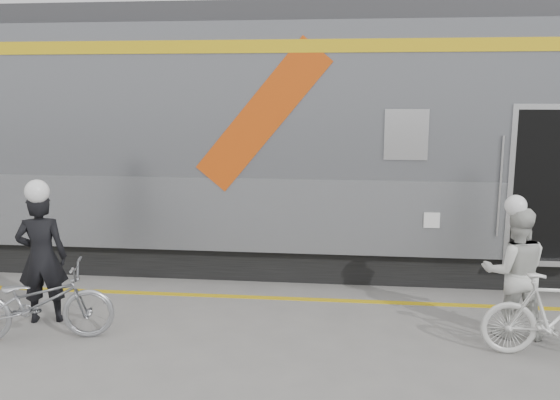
# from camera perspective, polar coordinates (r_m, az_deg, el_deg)

# --- Properties ---
(ground) EXTENTS (90.00, 90.00, 0.00)m
(ground) POSITION_cam_1_polar(r_m,az_deg,el_deg) (6.44, -4.99, -15.86)
(ground) COLOR slate
(ground) RESTS_ON ground
(train) EXTENTS (24.00, 3.17, 4.10)m
(train) POSITION_cam_1_polar(r_m,az_deg,el_deg) (9.90, 10.05, 5.74)
(train) COLOR black
(train) RESTS_ON ground
(safety_strip) EXTENTS (24.00, 0.12, 0.01)m
(safety_strip) POSITION_cam_1_polar(r_m,az_deg,el_deg) (8.39, -2.09, -9.35)
(safety_strip) COLOR gold
(safety_strip) RESTS_ON ground
(man) EXTENTS (0.68, 0.53, 1.65)m
(man) POSITION_cam_1_polar(r_m,az_deg,el_deg) (7.90, -21.95, -5.15)
(man) COLOR black
(man) RESTS_ON ground
(bicycle_left) EXTENTS (1.82, 1.02, 0.91)m
(bicycle_left) POSITION_cam_1_polar(r_m,az_deg,el_deg) (7.46, -22.38, -9.09)
(bicycle_left) COLOR #95979B
(bicycle_left) RESTS_ON ground
(woman) EXTENTS (0.76, 0.60, 1.54)m
(woman) POSITION_cam_1_polar(r_m,az_deg,el_deg) (7.45, 21.65, -6.49)
(woman) COLOR silver
(woman) RESTS_ON ground
(bicycle_right) EXTENTS (1.56, 0.47, 0.93)m
(bicycle_right) POSITION_cam_1_polar(r_m,az_deg,el_deg) (7.13, 25.00, -10.07)
(bicycle_right) COLOR beige
(bicycle_right) RESTS_ON ground
(helmet_man) EXTENTS (0.29, 0.29, 0.29)m
(helmet_man) POSITION_cam_1_polar(r_m,az_deg,el_deg) (7.71, -22.44, 1.80)
(helmet_man) COLOR white
(helmet_man) RESTS_ON man
(helmet_woman) EXTENTS (0.25, 0.25, 0.25)m
(helmet_woman) POSITION_cam_1_polar(r_m,az_deg,el_deg) (7.25, 22.13, 0.29)
(helmet_woman) COLOR white
(helmet_woman) RESTS_ON woman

